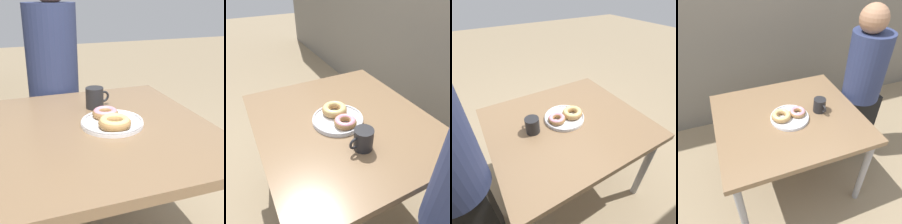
# 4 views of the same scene
# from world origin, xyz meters

# --- Properties ---
(ground_plane) EXTENTS (14.00, 14.00, 0.00)m
(ground_plane) POSITION_xyz_m (0.00, 0.00, 0.00)
(ground_plane) COLOR #937F60
(dining_table) EXTENTS (1.04, 0.92, 0.73)m
(dining_table) POSITION_xyz_m (0.00, 0.11, 0.65)
(dining_table) COLOR #846647
(dining_table) RESTS_ON ground_plane
(donut_plate) EXTENTS (0.28, 0.28, 0.06)m
(donut_plate) POSITION_xyz_m (-0.01, 0.09, 0.75)
(donut_plate) COLOR white
(donut_plate) RESTS_ON dining_table
(coffee_mug) EXTENTS (0.09, 0.13, 0.10)m
(coffee_mug) POSITION_xyz_m (0.24, 0.09, 0.78)
(coffee_mug) COLOR #232326
(coffee_mug) RESTS_ON dining_table
(person_figure) EXTENTS (0.33, 0.31, 1.41)m
(person_figure) POSITION_xyz_m (0.71, 0.22, 0.74)
(person_figure) COLOR black
(person_figure) RESTS_ON ground_plane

